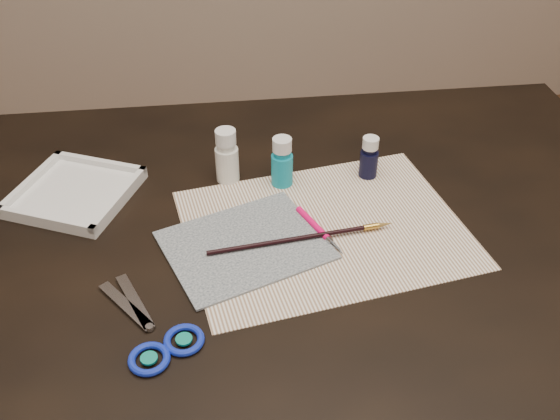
{
  "coord_description": "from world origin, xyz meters",
  "views": [
    {
      "loc": [
        -0.09,
        -0.74,
        1.38
      ],
      "look_at": [
        0.0,
        0.0,
        0.8
      ],
      "focal_mm": 40.0,
      "sensor_mm": 36.0,
      "label": 1
    }
  ],
  "objects": [
    {
      "name": "table",
      "position": [
        0.0,
        0.0,
        0.38
      ],
      "size": [
        1.3,
        0.9,
        0.75
      ],
      "primitive_type": "cube",
      "color": "black",
      "rests_on": "ground"
    },
    {
      "name": "paper",
      "position": [
        0.07,
        0.01,
        0.75
      ],
      "size": [
        0.48,
        0.4,
        0.0
      ],
      "primitive_type": "cube",
      "rotation": [
        0.0,
        0.0,
        0.17
      ],
      "color": "white",
      "rests_on": "table"
    },
    {
      "name": "canvas",
      "position": [
        -0.06,
        -0.02,
        0.75
      ],
      "size": [
        0.28,
        0.26,
        0.0
      ],
      "primitive_type": "cube",
      "rotation": [
        0.0,
        0.0,
        0.36
      ],
      "color": "black",
      "rests_on": "paper"
    },
    {
      "name": "paint_bottle_white",
      "position": [
        -0.07,
        0.16,
        0.8
      ],
      "size": [
        0.05,
        0.05,
        0.1
      ],
      "primitive_type": "cylinder",
      "rotation": [
        0.0,
        0.0,
        -0.35
      ],
      "color": "white",
      "rests_on": "table"
    },
    {
      "name": "paint_bottle_cyan",
      "position": [
        0.02,
        0.14,
        0.8
      ],
      "size": [
        0.04,
        0.04,
        0.09
      ],
      "primitive_type": "cylinder",
      "rotation": [
        0.0,
        0.0,
        -0.1
      ],
      "color": "#1193AD",
      "rests_on": "table"
    },
    {
      "name": "paint_bottle_navy",
      "position": [
        0.17,
        0.14,
        0.79
      ],
      "size": [
        0.03,
        0.03,
        0.08
      ],
      "primitive_type": "cylinder",
      "rotation": [
        0.0,
        0.0,
        -0.06
      ],
      "color": "black",
      "rests_on": "table"
    },
    {
      "name": "paintbrush",
      "position": [
        0.03,
        -0.02,
        0.76
      ],
      "size": [
        0.3,
        0.05,
        0.01
      ],
      "primitive_type": null,
      "rotation": [
        0.0,
        0.0,
        0.12
      ],
      "color": "black",
      "rests_on": "canvas"
    },
    {
      "name": "craft_knife",
      "position": [
        0.06,
        -0.0,
        0.76
      ],
      "size": [
        0.06,
        0.12,
        0.01
      ],
      "primitive_type": null,
      "rotation": [
        0.0,
        0.0,
        -1.17
      ],
      "color": "#FF0862",
      "rests_on": "paper"
    },
    {
      "name": "scissors",
      "position": [
        -0.21,
        -0.16,
        0.76
      ],
      "size": [
        0.21,
        0.23,
        0.01
      ],
      "primitive_type": null,
      "rotation": [
        0.0,
        0.0,
        2.23
      ],
      "color": "silver",
      "rests_on": "table"
    },
    {
      "name": "palette_tray",
      "position": [
        -0.33,
        0.14,
        0.76
      ],
      "size": [
        0.24,
        0.24,
        0.02
      ],
      "primitive_type": "cube",
      "rotation": [
        0.0,
        0.0,
        -0.42
      ],
      "color": "white",
      "rests_on": "table"
    }
  ]
}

